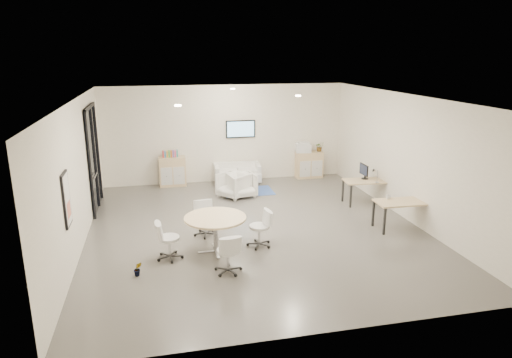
{
  "coord_description": "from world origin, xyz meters",
  "views": [
    {
      "loc": [
        -2.28,
        -10.3,
        4.21
      ],
      "look_at": [
        0.12,
        0.4,
        1.15
      ],
      "focal_mm": 32.0,
      "sensor_mm": 36.0,
      "label": 1
    }
  ],
  "objects": [
    {
      "name": "wall_tv",
      "position": [
        0.5,
        4.46,
        1.75
      ],
      "size": [
        0.98,
        0.06,
        0.58
      ],
      "color": "black",
      "rests_on": "room_shell"
    },
    {
      "name": "armchair_left",
      "position": [
        -0.08,
        2.63,
        0.41
      ],
      "size": [
        1.08,
        1.09,
        0.82
      ],
      "primitive_type": "imported",
      "rotation": [
        0.0,
        0.0,
        -0.88
      ],
      "color": "white",
      "rests_on": "room_shell"
    },
    {
      "name": "plant_floor",
      "position": [
        -2.76,
        -1.92,
        0.06
      ],
      "size": [
        0.18,
        0.3,
        0.13
      ],
      "primitive_type": "imported",
      "rotation": [
        0.0,
        0.0,
        0.06
      ],
      "color": "#3F7F3F",
      "rests_on": "room_shell"
    },
    {
      "name": "blue_rug",
      "position": [
        0.46,
        3.06,
        0.01
      ],
      "size": [
        1.55,
        1.03,
        0.01
      ],
      "primitive_type": "cube",
      "rotation": [
        0.0,
        0.0,
        -0.0
      ],
      "color": "#2F4B92",
      "rests_on": "room_shell"
    },
    {
      "name": "desk_front",
      "position": [
        3.54,
        -0.78,
        0.63
      ],
      "size": [
        1.37,
        0.72,
        0.7
      ],
      "rotation": [
        0.0,
        0.0,
        -0.04
      ],
      "color": "#DEBB86",
      "rests_on": "room_shell"
    },
    {
      "name": "room_shell",
      "position": [
        0.0,
        0.0,
        1.6
      ],
      "size": [
        9.6,
        10.6,
        4.8
      ],
      "color": "#605D58",
      "rests_on": "ground"
    },
    {
      "name": "cup",
      "position": [
        3.27,
        -0.53,
        0.76
      ],
      "size": [
        0.14,
        0.12,
        0.12
      ],
      "primitive_type": "imported",
      "rotation": [
        0.0,
        0.0,
        -0.29
      ],
      "color": "white",
      "rests_on": "desk_front"
    },
    {
      "name": "sideboard_left",
      "position": [
        -1.8,
        4.25,
        0.48
      ],
      "size": [
        0.85,
        0.44,
        0.95
      ],
      "color": "#DEBB86",
      "rests_on": "room_shell"
    },
    {
      "name": "meeting_chairs",
      "position": [
        -1.13,
        -1.16,
        0.41
      ],
      "size": [
        2.63,
        2.63,
        0.82
      ],
      "color": "white",
      "rests_on": "room_shell"
    },
    {
      "name": "books",
      "position": [
        -1.85,
        4.26,
        1.06
      ],
      "size": [
        0.49,
        0.14,
        0.22
      ],
      "color": "red",
      "rests_on": "sideboard_left"
    },
    {
      "name": "artwork",
      "position": [
        -3.97,
        -1.6,
        1.55
      ],
      "size": [
        0.05,
        0.54,
        1.04
      ],
      "color": "black",
      "rests_on": "room_shell"
    },
    {
      "name": "ceiling_spots",
      "position": [
        -0.2,
        0.83,
        3.18
      ],
      "size": [
        3.14,
        4.14,
        0.03
      ],
      "color": "#FFEAC6",
      "rests_on": "room_shell"
    },
    {
      "name": "armchair_right",
      "position": [
        0.17,
        2.61,
        0.4
      ],
      "size": [
        0.87,
        0.83,
        0.79
      ],
      "primitive_type": "imported",
      "rotation": [
        0.0,
        0.0,
        0.16
      ],
      "color": "white",
      "rests_on": "room_shell"
    },
    {
      "name": "sideboard_right",
      "position": [
        2.86,
        4.25,
        0.45
      ],
      "size": [
        0.91,
        0.44,
        0.91
      ],
      "color": "#DEBB86",
      "rests_on": "room_shell"
    },
    {
      "name": "plant_cabinet",
      "position": [
        3.23,
        4.25,
        1.04
      ],
      "size": [
        0.34,
        0.37,
        0.25
      ],
      "primitive_type": "imported",
      "rotation": [
        0.0,
        0.0,
        -0.16
      ],
      "color": "#3F7F3F",
      "rests_on": "sideboard_right"
    },
    {
      "name": "glass_door",
      "position": [
        -3.95,
        2.51,
        1.5
      ],
      "size": [
        0.09,
        1.9,
        2.85
      ],
      "color": "black",
      "rests_on": "room_shell"
    },
    {
      "name": "desk_rear",
      "position": [
        3.56,
        1.24,
        0.61
      ],
      "size": [
        1.36,
        0.77,
        0.68
      ],
      "rotation": [
        0.0,
        0.0,
        -0.09
      ],
      "color": "#DEBB86",
      "rests_on": "room_shell"
    },
    {
      "name": "monitor",
      "position": [
        3.52,
        1.39,
        0.92
      ],
      "size": [
        0.2,
        0.5,
        0.44
      ],
      "color": "black",
      "rests_on": "desk_rear"
    },
    {
      "name": "round_table",
      "position": [
        -1.13,
        -1.16,
        0.73
      ],
      "size": [
        1.33,
        1.33,
        0.81
      ],
      "color": "#DEBB86",
      "rests_on": "room_shell"
    },
    {
      "name": "printer",
      "position": [
        2.63,
        4.26,
        1.08
      ],
      "size": [
        0.56,
        0.49,
        0.35
      ],
      "rotation": [
        0.0,
        0.0,
        -0.16
      ],
      "color": "white",
      "rests_on": "sideboard_right"
    },
    {
      "name": "loveseat",
      "position": [
        0.31,
        4.12,
        0.31
      ],
      "size": [
        1.56,
        0.87,
        0.56
      ],
      "rotation": [
        0.0,
        0.0,
        -0.08
      ],
      "color": "white",
      "rests_on": "room_shell"
    }
  ]
}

